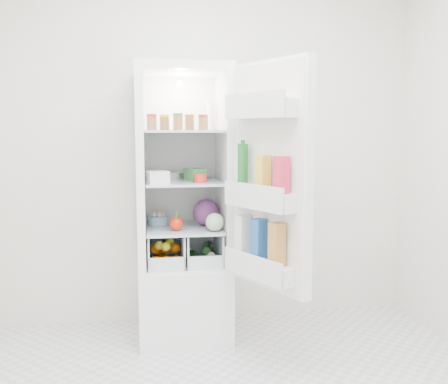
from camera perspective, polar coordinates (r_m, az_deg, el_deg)
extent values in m
cube|color=white|center=(3.61, -1.93, 5.66)|extent=(3.00, 0.02, 2.60)
cube|color=white|center=(3.49, -4.59, -11.97)|extent=(0.60, 0.60, 0.50)
cube|color=white|center=(3.33, -4.85, 13.73)|extent=(0.60, 0.60, 0.05)
cube|color=white|center=(3.59, -5.06, 2.83)|extent=(0.60, 0.05, 1.25)
cube|color=white|center=(3.31, -9.50, 2.42)|extent=(0.05, 0.60, 1.25)
cube|color=white|center=(3.34, -0.03, 2.57)|extent=(0.05, 0.60, 1.25)
cube|color=white|center=(3.56, -5.03, 2.80)|extent=(0.50, 0.01, 1.25)
sphere|color=white|center=(3.53, -5.09, 12.27)|extent=(0.05, 0.05, 0.05)
cube|color=silver|center=(3.34, -4.64, -4.13)|extent=(0.49, 0.53, 0.01)
cube|color=silver|center=(3.30, -4.69, 1.17)|extent=(0.49, 0.53, 0.02)
cube|color=silver|center=(3.28, -4.75, 6.92)|extent=(0.49, 0.53, 0.02)
cylinder|color=#B21919|center=(3.14, -8.26, 7.79)|extent=(0.06, 0.06, 0.08)
cylinder|color=gold|center=(3.19, -6.82, 7.79)|extent=(0.06, 0.06, 0.08)
cylinder|color=#267226|center=(3.11, -5.28, 7.84)|extent=(0.06, 0.06, 0.08)
cylinder|color=brown|center=(3.22, -3.96, 7.81)|extent=(0.06, 0.06, 0.08)
cylinder|color=#B21919|center=(3.16, -2.39, 7.84)|extent=(0.06, 0.06, 0.08)
cylinder|color=silver|center=(3.45, -1.57, 8.61)|extent=(0.06, 0.06, 0.19)
cube|color=silver|center=(3.11, -7.59, 1.67)|extent=(0.15, 0.15, 0.08)
cylinder|color=red|center=(3.17, -2.71, 1.58)|extent=(0.08, 0.08, 0.05)
cube|color=silver|center=(3.43, -6.39, 1.87)|extent=(0.21, 0.18, 0.04)
cube|color=#3B833C|center=(3.30, -3.34, 2.02)|extent=(0.14, 0.17, 0.08)
sphere|color=#471B4F|center=(3.37, -2.07, -2.34)|extent=(0.18, 0.18, 0.18)
sphere|color=red|center=(3.21, -5.46, -3.64)|extent=(0.09, 0.09, 0.09)
cylinder|color=#86B1C8|center=(3.41, -7.53, -3.28)|extent=(0.18, 0.18, 0.06)
sphere|color=#A4C190|center=(3.18, -1.08, -3.47)|extent=(0.12, 0.12, 0.12)
sphere|color=orange|center=(3.26, -7.77, -7.88)|extent=(0.07, 0.07, 0.07)
sphere|color=orange|center=(3.26, -6.62, -7.86)|extent=(0.07, 0.07, 0.07)
sphere|color=orange|center=(3.26, -5.47, -7.83)|extent=(0.07, 0.07, 0.07)
sphere|color=orange|center=(3.36, -7.83, -6.46)|extent=(0.07, 0.07, 0.07)
sphere|color=orange|center=(3.36, -6.71, -6.44)|extent=(0.07, 0.07, 0.07)
sphere|color=orange|center=(3.37, -5.60, -6.41)|extent=(0.07, 0.07, 0.07)
sphere|color=orange|center=(3.49, -7.28, -6.87)|extent=(0.07, 0.07, 0.07)
sphere|color=yellow|center=(3.29, -7.38, -6.10)|extent=(0.06, 0.06, 0.06)
sphere|color=yellow|center=(3.40, -6.25, -5.66)|extent=(0.06, 0.06, 0.06)
sphere|color=yellow|center=(3.26, -6.65, -6.24)|extent=(0.06, 0.06, 0.06)
cylinder|color=#194818|center=(3.39, -3.21, -7.41)|extent=(0.09, 0.21, 0.05)
cylinder|color=#194818|center=(3.44, -1.96, -6.36)|extent=(0.08, 0.21, 0.05)
sphere|color=white|center=(3.28, -2.29, -7.90)|extent=(0.05, 0.05, 0.05)
sphere|color=white|center=(3.30, -1.47, -7.28)|extent=(0.05, 0.05, 0.05)
cube|color=white|center=(2.84, 5.46, 1.77)|extent=(0.33, 0.56, 1.30)
cube|color=white|center=(2.82, 4.93, 1.74)|extent=(0.27, 0.50, 1.26)
cube|color=white|center=(2.78, 4.22, 9.41)|extent=(0.33, 0.49, 0.10)
cube|color=white|center=(2.80, 4.13, -0.86)|extent=(0.33, 0.49, 0.10)
cube|color=white|center=(2.88, 4.06, -8.77)|extent=(0.33, 0.49, 0.10)
sphere|color=#AF7A4F|center=(2.69, 5.83, 10.76)|extent=(0.05, 0.05, 0.05)
sphere|color=#AF7A4F|center=(2.75, 4.69, 10.69)|extent=(0.05, 0.05, 0.05)
sphere|color=#AF7A4F|center=(2.81, 3.61, 10.61)|extent=(0.05, 0.05, 0.05)
sphere|color=#AF7A4F|center=(2.87, 2.57, 10.54)|extent=(0.05, 0.05, 0.05)
cylinder|color=#1A5D22|center=(2.89, 2.16, 2.98)|extent=(0.06, 0.06, 0.26)
cube|color=yellow|center=(2.76, 4.47, 2.15)|extent=(0.09, 0.09, 0.20)
cube|color=#EC2949|center=(2.65, 6.59, 1.93)|extent=(0.09, 0.09, 0.20)
cube|color=white|center=(2.95, 2.12, -4.98)|extent=(0.09, 0.09, 0.24)
cube|color=#2257AD|center=(2.84, 4.01, -5.48)|extent=(0.09, 0.09, 0.24)
cube|color=#C78338|center=(2.73, 6.05, -6.00)|extent=(0.09, 0.09, 0.24)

